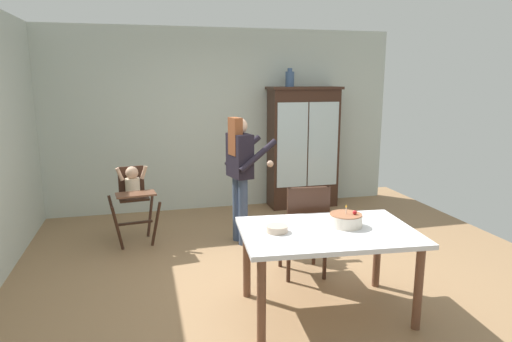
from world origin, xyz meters
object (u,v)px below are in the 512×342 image
object	(u,v)px
high_chair_with_toddler	(133,191)
china_cabinet	(303,147)
dining_chair_far_side	(305,224)
dining_table	(328,240)
birthday_cake	(346,220)
adult_person	(240,165)
serving_bowl	(277,229)
ceramic_vase	(290,79)

from	to	relation	value
high_chair_with_toddler	china_cabinet	bearing A→B (deg)	15.28
high_chair_with_toddler	dining_chair_far_side	world-z (taller)	dining_chair_far_side
dining_table	birthday_cake	world-z (taller)	birthday_cake
china_cabinet	dining_chair_far_side	bearing A→B (deg)	-109.47
dining_chair_far_side	high_chair_with_toddler	bearing A→B (deg)	-35.70
china_cabinet	birthday_cake	bearing A→B (deg)	-103.56
high_chair_with_toddler	adult_person	size ratio (longest dim) A/B	0.62
high_chair_with_toddler	serving_bowl	bearing A→B (deg)	-67.51
high_chair_with_toddler	birthday_cake	size ratio (longest dim) A/B	3.39
china_cabinet	high_chair_with_toddler	distance (m)	2.76
dining_table	dining_chair_far_side	size ratio (longest dim) A/B	1.58
ceramic_vase	serving_bowl	xyz separation A→B (m)	(-1.14, -3.11, -1.20)
birthday_cake	ceramic_vase	bearing A→B (deg)	80.50
dining_table	serving_bowl	distance (m)	0.45
high_chair_with_toddler	birthday_cake	world-z (taller)	high_chair_with_toddler
high_chair_with_toddler	adult_person	xyz separation A→B (m)	(1.25, -0.30, 0.31)
ceramic_vase	adult_person	world-z (taller)	ceramic_vase
china_cabinet	adult_person	xyz separation A→B (m)	(-1.29, -1.36, 0.04)
china_cabinet	ceramic_vase	distance (m)	1.06
adult_person	dining_table	bearing A→B (deg)	177.50
ceramic_vase	serving_bowl	size ratio (longest dim) A/B	1.50
dining_table	china_cabinet	bearing A→B (deg)	73.55
china_cabinet	birthday_cake	size ratio (longest dim) A/B	6.61
adult_person	dining_chair_far_side	xyz separation A→B (m)	(0.41, -1.12, -0.41)
high_chair_with_toddler	birthday_cake	distance (m)	2.73
adult_person	china_cabinet	bearing A→B (deg)	-56.99
dining_table	dining_chair_far_side	world-z (taller)	dining_chair_far_side
china_cabinet	dining_chair_far_side	size ratio (longest dim) A/B	1.93
ceramic_vase	serving_bowl	world-z (taller)	ceramic_vase
high_chair_with_toddler	serving_bowl	world-z (taller)	high_chair_with_toddler
ceramic_vase	serving_bowl	bearing A→B (deg)	-110.03
dining_chair_far_side	birthday_cake	bearing A→B (deg)	105.89
dining_table	high_chair_with_toddler	bearing A→B (deg)	127.25
serving_bowl	dining_table	bearing A→B (deg)	-7.13
ceramic_vase	high_chair_with_toddler	size ratio (longest dim) A/B	0.28
adult_person	high_chair_with_toddler	bearing A→B (deg)	62.91
china_cabinet	serving_bowl	xyz separation A→B (m)	(-1.36, -3.11, -0.16)
ceramic_vase	serving_bowl	distance (m)	3.52
china_cabinet	adult_person	distance (m)	1.87
china_cabinet	adult_person	bearing A→B (deg)	-133.49
ceramic_vase	dining_table	size ratio (longest dim) A/B	0.18
adult_person	dining_chair_far_side	bearing A→B (deg)	-173.32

